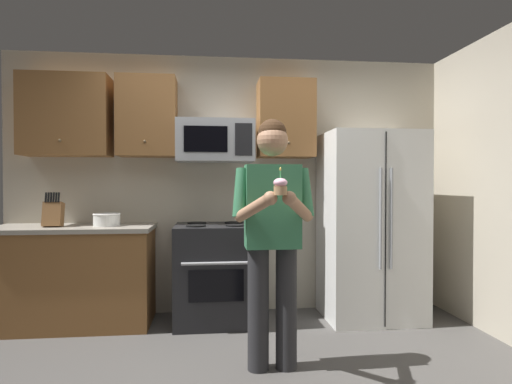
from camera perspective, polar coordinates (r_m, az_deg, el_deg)
name	(u,v)px	position (r m, az deg, el deg)	size (l,w,h in m)	color
wall_back	(229,184)	(4.46, -3.53, 1.00)	(4.40, 0.10, 2.60)	#B7AD99
oven_range	(216,273)	(4.15, -5.37, -10.66)	(0.76, 0.70, 0.93)	black
microwave	(215,141)	(4.21, -5.42, 6.72)	(0.74, 0.41, 0.40)	#9EA0A5
refrigerator	(370,226)	(4.34, 14.92, -4.33)	(0.90, 0.75, 1.80)	white
cabinet_row_upper	(155,117)	(4.32, -13.20, 9.63)	(2.78, 0.36, 0.76)	brown
counter_left	(74,276)	(4.35, -23.03, -10.19)	(1.44, 0.66, 0.92)	brown
knife_block	(53,214)	(4.28, -25.30, -2.63)	(0.16, 0.15, 0.32)	brown
bowl_large_white	(107,219)	(4.20, -19.18, -3.43)	(0.25, 0.25, 0.11)	white
person	(273,228)	(3.02, 2.21, -4.85)	(0.60, 0.48, 1.76)	#262628
cupcake	(280,186)	(2.67, 3.25, 0.76)	(0.09, 0.09, 0.17)	#A87F56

